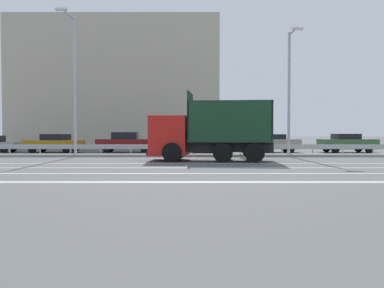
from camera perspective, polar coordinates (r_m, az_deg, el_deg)
name	(u,v)px	position (r m, az deg, el deg)	size (l,w,h in m)	color
ground_plane	(176,158)	(22.85, -2.42, -2.20)	(320.00, 320.00, 0.00)	#565659
lane_strip_0	(215,163)	(19.09, 3.50, -2.96)	(52.20, 0.16, 0.01)	silver
lane_strip_1	(218,168)	(16.64, 3.98, -3.64)	(52.20, 0.16, 0.01)	silver
lane_strip_2	(222,174)	(14.31, 4.60, -4.50)	(52.20, 0.16, 0.01)	silver
lane_strip_3	(228,182)	(11.97, 5.46, -5.72)	(52.20, 0.16, 0.01)	silver
lane_strip_4	(228,183)	(11.74, 5.56, -5.86)	(52.20, 0.16, 0.01)	silver
median_island	(177,155)	(24.50, -2.24, -1.73)	(28.71, 1.10, 0.18)	gray
median_guardrail	(178,147)	(25.47, -2.14, -0.52)	(52.20, 0.09, 0.78)	#9EA0A5
dump_truck	(198,137)	(20.88, 0.89, 1.05)	(6.93, 3.23, 3.79)	red
median_road_sign	(242,139)	(24.64, 7.59, 0.79)	(0.68, 0.16, 2.26)	white
street_lamp_1	(76,79)	(25.52, -17.30, 9.44)	(0.71, 2.34, 9.05)	#ADADB2
street_lamp_2	(291,88)	(25.30, 14.92, 8.30)	(0.71, 1.88, 8.10)	#ADADB2
parked_car_2	(56,143)	(31.77, -19.97, 0.13)	(4.55, 2.26, 1.47)	#B27A14
parked_car_3	(128,142)	(30.50, -9.68, 0.25)	(4.79, 1.90, 1.62)	maroon
parked_car_4	(207,143)	(29.65, 2.29, 0.14)	(3.93, 1.98, 1.47)	navy
parked_car_5	(272,143)	(30.36, 12.11, 0.15)	(4.60, 1.86, 1.46)	gray
parked_car_6	(349,143)	(31.94, 22.80, 0.14)	(4.36, 2.05, 1.49)	#335B33
background_building_0	(120,86)	(43.31, -10.89, 8.72)	(22.13, 8.25, 13.76)	#B7AD99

